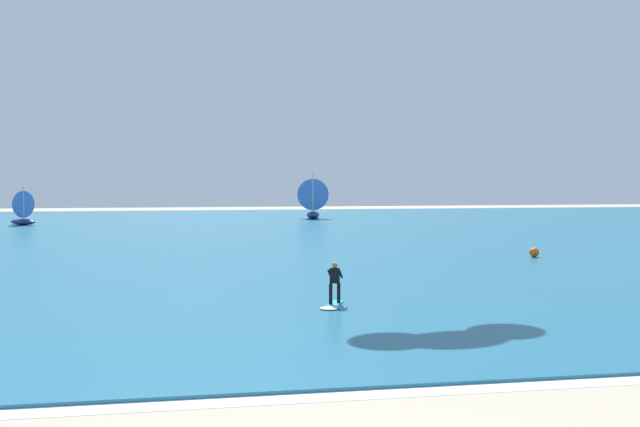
{
  "coord_description": "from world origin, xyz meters",
  "views": [
    {
      "loc": [
        -4.19,
        -8.17,
        5.01
      ],
      "look_at": [
        0.11,
        18.52,
        3.58
      ],
      "focal_mm": 36.27,
      "sensor_mm": 36.0,
      "label": 1
    }
  ],
  "objects_px": {
    "sailboat_far_left": "(313,198)",
    "sailboat_near_shore": "(19,207)",
    "marker_buoy": "(534,252)",
    "kitesurfer": "(334,290)"
  },
  "relations": [
    {
      "from": "sailboat_far_left",
      "to": "marker_buoy",
      "type": "xyz_separation_m",
      "value": [
        7.66,
        -43.14,
        -2.25
      ]
    },
    {
      "from": "sailboat_far_left",
      "to": "sailboat_near_shore",
      "type": "relative_size",
      "value": 1.35
    },
    {
      "from": "sailboat_far_left",
      "to": "marker_buoy",
      "type": "relative_size",
      "value": 9.18
    },
    {
      "from": "kitesurfer",
      "to": "sailboat_far_left",
      "type": "bearing_deg",
      "value": 82.24
    },
    {
      "from": "marker_buoy",
      "to": "sailboat_far_left",
      "type": "bearing_deg",
      "value": 100.07
    },
    {
      "from": "marker_buoy",
      "to": "sailboat_near_shore",
      "type": "bearing_deg",
      "value": 138.57
    },
    {
      "from": "sailboat_far_left",
      "to": "marker_buoy",
      "type": "height_order",
      "value": "sailboat_far_left"
    },
    {
      "from": "sailboat_far_left",
      "to": "marker_buoy",
      "type": "distance_m",
      "value": 43.87
    },
    {
      "from": "sailboat_far_left",
      "to": "sailboat_near_shore",
      "type": "xyz_separation_m",
      "value": [
        -33.25,
        -7.03,
        -0.67
      ]
    },
    {
      "from": "kitesurfer",
      "to": "sailboat_far_left",
      "type": "distance_m",
      "value": 57.17
    }
  ]
}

